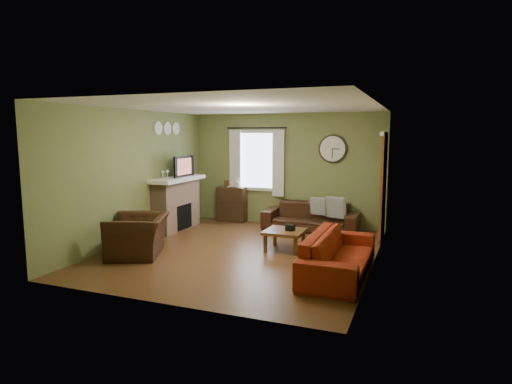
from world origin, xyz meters
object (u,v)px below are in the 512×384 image
(coffee_table, at_px, (285,240))
(sofa_brown, at_px, (311,217))
(bookshelf, at_px, (232,204))
(armchair, at_px, (138,236))
(sofa_red, at_px, (339,254))

(coffee_table, bearing_deg, sofa_brown, 88.63)
(bookshelf, bearing_deg, armchair, -95.19)
(sofa_brown, bearing_deg, sofa_red, -67.99)
(sofa_red, height_order, coffee_table, sofa_red)
(armchair, distance_m, coffee_table, 2.63)
(sofa_red, relative_size, armchair, 1.98)
(armchair, height_order, coffee_table, armchair)
(bookshelf, xyz_separation_m, sofa_brown, (2.05, -0.26, -0.12))
(armchair, relative_size, coffee_table, 1.55)
(sofa_brown, relative_size, sofa_red, 0.97)
(sofa_red, relative_size, coffee_table, 3.07)
(sofa_brown, xyz_separation_m, armchair, (-2.35, -3.06, 0.05))
(sofa_brown, distance_m, coffee_table, 1.80)
(armchair, bearing_deg, bookshelf, 151.64)
(bookshelf, relative_size, armchair, 0.77)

